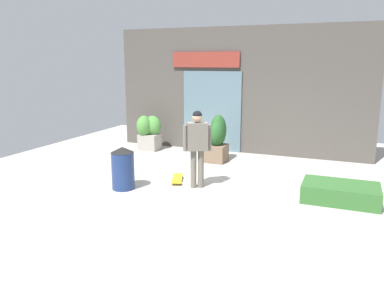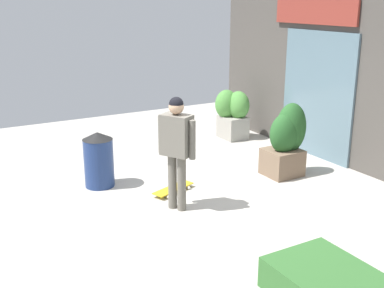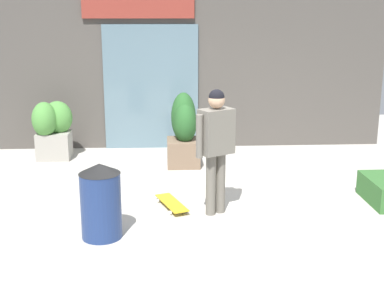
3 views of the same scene
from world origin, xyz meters
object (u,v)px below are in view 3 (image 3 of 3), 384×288
object	(u,v)px
planter_box_left	(52,127)
planter_box_right	(184,129)
skateboard	(172,203)
skateboarder	(216,139)
trash_bin	(101,201)

from	to	relation	value
planter_box_left	planter_box_right	xyz separation A→B (m)	(2.39, -0.51, 0.05)
skateboard	planter_box_right	size ratio (longest dim) A/B	0.62
skateboard	planter_box_left	world-z (taller)	planter_box_left
skateboard	planter_box_right	world-z (taller)	planter_box_right
skateboarder	planter_box_right	world-z (taller)	skateboarder
planter_box_left	planter_box_right	distance (m)	2.45
planter_box_left	planter_box_right	bearing A→B (deg)	-11.94
trash_bin	planter_box_right	bearing A→B (deg)	69.83
skateboard	planter_box_left	xyz separation A→B (m)	(-2.14, 2.60, 0.53)
skateboarder	planter_box_left	world-z (taller)	skateboarder
skateboarder	skateboard	bearing A→B (deg)	38.12
planter_box_right	trash_bin	xyz separation A→B (m)	(-1.11, -3.02, -0.18)
skateboarder	planter_box_left	size ratio (longest dim) A/B	1.56
skateboarder	planter_box_right	bearing A→B (deg)	-21.49
skateboarder	skateboard	size ratio (longest dim) A/B	2.11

